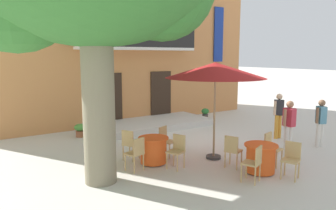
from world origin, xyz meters
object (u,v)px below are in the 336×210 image
at_px(cafe_chair_near_tree_1, 254,161).
at_px(cafe_chair_middle_2, 177,149).
at_px(cafe_chair_middle_3, 166,139).
at_px(pedestrian_mid_plaza, 321,120).
at_px(cafe_table_near_tree, 261,158).
at_px(cafe_table_middle, 153,150).
at_px(cafe_chair_near_tree_0, 233,149).
at_px(cafe_chair_near_tree_3, 271,147).
at_px(ground_planter_right, 205,113).
at_px(pedestrian_by_tree, 289,124).
at_px(cafe_chair_middle_0, 130,143).
at_px(cafe_umbrella, 215,71).
at_px(ground_planter_left, 80,129).
at_px(pedestrian_near_entrance, 279,113).
at_px(cafe_chair_middle_1, 136,152).
at_px(cafe_chair_near_tree_2, 291,157).

distance_m(cafe_chair_near_tree_1, cafe_chair_middle_2, 2.09).
height_order(cafe_chair_middle_3, pedestrian_mid_plaza, pedestrian_mid_plaza).
relative_size(cafe_table_near_tree, cafe_table_middle, 1.00).
xyz_separation_m(cafe_chair_near_tree_0, cafe_chair_middle_3, (-0.93, 1.88, 0.00)).
bearing_deg(cafe_chair_near_tree_1, cafe_chair_near_tree_3, 23.58).
distance_m(cafe_chair_near_tree_1, ground_planter_right, 7.73).
relative_size(cafe_chair_near_tree_0, cafe_chair_middle_3, 1.00).
distance_m(cafe_table_near_tree, pedestrian_by_tree, 2.16).
bearing_deg(cafe_chair_near_tree_3, cafe_table_near_tree, -161.27).
height_order(cafe_table_middle, cafe_chair_middle_0, cafe_chair_middle_0).
relative_size(cafe_chair_near_tree_3, cafe_chair_middle_2, 1.00).
height_order(cafe_umbrella, ground_planter_left, cafe_umbrella).
distance_m(cafe_table_middle, pedestrian_by_tree, 4.28).
bearing_deg(pedestrian_near_entrance, cafe_chair_near_tree_1, -149.18).
height_order(cafe_table_near_tree, cafe_chair_middle_1, cafe_chair_middle_1).
bearing_deg(cafe_chair_middle_0, cafe_chair_middle_3, -12.98).
distance_m(cafe_table_near_tree, pedestrian_near_entrance, 3.95).
bearing_deg(ground_planter_right, cafe_chair_middle_1, -144.44).
relative_size(cafe_umbrella, pedestrian_by_tree, 1.73).
bearing_deg(cafe_table_middle, cafe_chair_near_tree_1, -63.13).
xyz_separation_m(cafe_chair_near_tree_0, pedestrian_near_entrance, (3.70, 1.37, 0.41)).
distance_m(cafe_chair_near_tree_1, cafe_chair_middle_0, 3.59).
bearing_deg(pedestrian_by_tree, cafe_chair_near_tree_3, -163.54).
xyz_separation_m(cafe_table_middle, ground_planter_right, (5.34, 4.04, -0.09)).
bearing_deg(cafe_chair_middle_3, cafe_umbrella, -42.34).
xyz_separation_m(ground_planter_left, ground_planter_right, (6.06, -0.10, 0.03)).
distance_m(cafe_chair_middle_1, pedestrian_near_entrance, 6.01).
bearing_deg(pedestrian_near_entrance, pedestrian_mid_plaza, -81.50).
distance_m(cafe_chair_middle_0, pedestrian_near_entrance, 5.79).
bearing_deg(cafe_table_middle, cafe_table_near_tree, -48.20).
relative_size(cafe_chair_near_tree_0, ground_planter_right, 1.68).
height_order(cafe_chair_middle_0, cafe_umbrella, cafe_umbrella).
xyz_separation_m(cafe_umbrella, pedestrian_mid_plaza, (3.79, -1.04, -1.71)).
xyz_separation_m(cafe_chair_near_tree_1, cafe_chair_middle_0, (-1.72, 3.16, 0.00)).
bearing_deg(pedestrian_mid_plaza, cafe_umbrella, 164.59).
xyz_separation_m(cafe_chair_near_tree_2, cafe_chair_middle_0, (-2.73, 3.47, 0.00)).
bearing_deg(pedestrian_mid_plaza, cafe_chair_near_tree_0, 178.01).
bearing_deg(pedestrian_near_entrance, cafe_table_middle, 178.38).
bearing_deg(cafe_chair_near_tree_2, cafe_umbrella, 104.12).
bearing_deg(ground_planter_right, pedestrian_mid_plaza, -88.23).
distance_m(cafe_umbrella, pedestrian_mid_plaza, 4.29).
distance_m(cafe_chair_near_tree_2, cafe_chair_middle_3, 3.61).
distance_m(cafe_chair_near_tree_0, cafe_chair_near_tree_2, 1.51).
height_order(cafe_chair_middle_1, pedestrian_near_entrance, pedestrian_near_entrance).
relative_size(cafe_chair_middle_2, cafe_chair_middle_3, 1.00).
bearing_deg(cafe_chair_near_tree_1, cafe_chair_middle_1, 131.34).
bearing_deg(cafe_table_middle, cafe_chair_near_tree_0, -43.61).
relative_size(cafe_chair_near_tree_1, cafe_chair_near_tree_2, 1.00).
bearing_deg(cafe_chair_middle_1, cafe_chair_near_tree_3, -26.22).
xyz_separation_m(cafe_chair_near_tree_1, cafe_chair_middle_3, (-0.63, 2.90, 0.00)).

